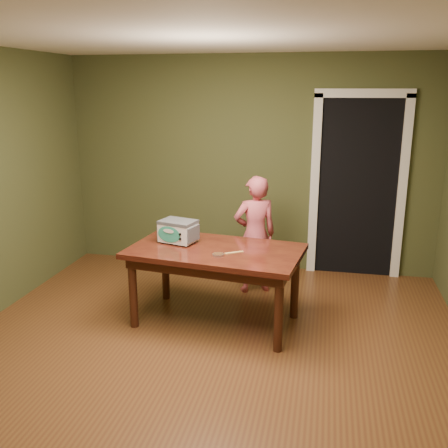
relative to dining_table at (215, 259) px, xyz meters
name	(u,v)px	position (x,y,z in m)	size (l,w,h in m)	color
floor	(199,368)	(0.05, -0.84, -0.65)	(5.00, 5.00, 0.00)	brown
room_shell	(196,159)	(0.05, -0.84, 1.06)	(4.52, 5.02, 2.61)	#3F4725
doorway	(356,184)	(1.35, 1.94, 0.41)	(1.10, 0.66, 2.25)	black
dining_table	(215,259)	(0.00, 0.00, 0.00)	(1.70, 1.10, 0.75)	black
toy_oven	(178,231)	(-0.40, 0.12, 0.22)	(0.40, 0.32, 0.22)	#4C4F54
baking_pan	(218,255)	(0.07, -0.20, 0.11)	(0.10, 0.10, 0.02)	silver
spatula	(234,253)	(0.20, -0.09, 0.10)	(0.18, 0.03, 0.01)	#DAB05F
child	(255,235)	(0.25, 0.85, 0.00)	(0.48, 0.31, 1.31)	#CA535F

